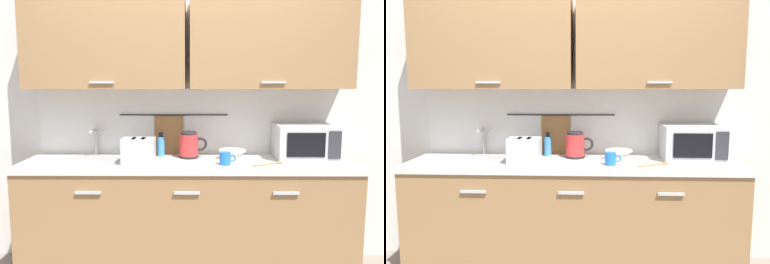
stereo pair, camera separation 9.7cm
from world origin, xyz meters
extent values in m
cube|color=#997047|center=(0.00, 0.30, 0.43)|extent=(2.50, 0.60, 0.86)
cube|color=#B7B7BC|center=(-0.69, -0.01, 0.74)|extent=(0.18, 0.02, 0.02)
cube|color=#B7B7BC|center=(0.00, -0.01, 0.74)|extent=(0.18, 0.02, 0.02)
cube|color=#B7B7BC|center=(0.69, -0.01, 0.74)|extent=(0.18, 0.02, 0.02)
cube|color=silver|center=(0.00, 0.30, 0.88)|extent=(2.53, 0.63, 0.04)
cube|color=#9EA0A5|center=(-0.77, 0.32, 0.85)|extent=(0.52, 0.38, 0.09)
cube|color=silver|center=(0.00, 0.63, 1.25)|extent=(3.70, 0.06, 2.50)
cube|color=silver|center=(0.00, 0.59, 1.18)|extent=(2.50, 0.01, 0.55)
cube|color=#997047|center=(-0.63, 0.43, 1.80)|extent=(1.23, 0.33, 0.70)
cube|color=#B7B7BC|center=(-0.63, 0.26, 1.50)|extent=(0.18, 0.01, 0.02)
cube|color=#997047|center=(0.63, 0.43, 1.80)|extent=(1.23, 0.33, 0.70)
cube|color=#B7B7BC|center=(0.63, 0.26, 1.50)|extent=(0.18, 0.01, 0.02)
cylinder|color=#333338|center=(-0.12, 0.58, 1.23)|extent=(0.90, 0.01, 0.01)
cube|color=olive|center=(-0.16, 0.58, 1.05)|extent=(0.24, 0.02, 0.34)
cylinder|color=#B2B5BA|center=(-0.77, 0.55, 1.01)|extent=(0.03, 0.03, 0.22)
cylinder|color=#B2B5BA|center=(-0.77, 0.47, 1.11)|extent=(0.02, 0.16, 0.02)
cube|color=#B2B5BA|center=(-0.73, 0.55, 1.10)|extent=(0.07, 0.02, 0.01)
cube|color=silver|center=(0.92, 0.41, 1.04)|extent=(0.46, 0.34, 0.27)
cube|color=black|center=(0.89, 0.24, 1.04)|extent=(0.29, 0.01, 0.18)
cube|color=#2D2D33|center=(1.10, 0.24, 1.04)|extent=(0.09, 0.01, 0.21)
cylinder|color=black|center=(0.01, 0.42, 0.91)|extent=(0.16, 0.16, 0.02)
cylinder|color=red|center=(0.01, 0.42, 1.00)|extent=(0.15, 0.15, 0.17)
cylinder|color=#262628|center=(0.01, 0.42, 1.10)|extent=(0.13, 0.13, 0.02)
torus|color=black|center=(0.10, 0.42, 1.01)|extent=(0.11, 0.02, 0.11)
cylinder|color=#3F8CD8|center=(-0.22, 0.48, 0.98)|extent=(0.06, 0.06, 0.16)
cylinder|color=black|center=(-0.22, 0.48, 1.08)|extent=(0.03, 0.03, 0.04)
cylinder|color=black|center=(-0.35, 0.48, 0.95)|extent=(0.08, 0.08, 0.09)
torus|color=black|center=(-0.30, 0.48, 0.95)|extent=(0.06, 0.01, 0.06)
cylinder|color=silver|center=(0.35, 0.37, 0.94)|extent=(0.17, 0.17, 0.07)
torus|color=silver|center=(0.35, 0.37, 0.97)|extent=(0.21, 0.21, 0.01)
cube|color=#B7BABF|center=(-0.36, 0.20, 1.00)|extent=(0.24, 0.17, 0.19)
cube|color=black|center=(-0.40, 0.20, 1.08)|extent=(0.03, 0.12, 0.01)
cube|color=black|center=(-0.33, 0.20, 1.08)|extent=(0.03, 0.12, 0.01)
cube|color=black|center=(-0.49, 0.20, 1.02)|extent=(0.02, 0.02, 0.02)
cylinder|color=blue|center=(0.28, 0.16, 0.95)|extent=(0.08, 0.08, 0.09)
torus|color=blue|center=(0.33, 0.16, 0.95)|extent=(0.06, 0.01, 0.06)
cube|color=#9E7042|center=(0.57, 0.15, 0.91)|extent=(0.20, 0.12, 0.01)
ellipsoid|color=#9E7042|center=(0.69, 0.21, 0.91)|extent=(0.07, 0.06, 0.01)
camera|label=1|loc=(0.06, -2.53, 1.50)|focal=35.07mm
camera|label=2|loc=(0.15, -2.52, 1.50)|focal=35.07mm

